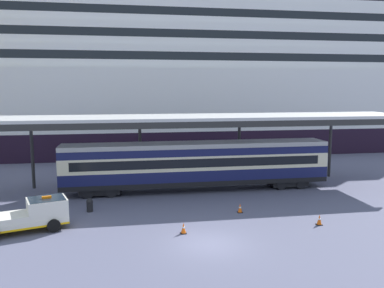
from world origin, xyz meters
name	(u,v)px	position (x,y,z in m)	size (l,w,h in m)	color
ground_plane	(210,244)	(0.00, 0.00, 0.00)	(400.00, 400.00, 0.00)	#54566F
cruise_ship	(25,77)	(-18.61, 41.89, 10.24)	(138.34, 29.35, 32.20)	black
platform_canopy	(196,119)	(1.46, 12.24, 6.08)	(36.88, 5.98, 6.32)	silver
train_carriage	(197,164)	(1.46, 11.83, 2.31)	(22.33, 2.81, 4.11)	black
service_truck	(31,214)	(-10.29, 4.06, 0.99)	(5.57, 3.47, 2.02)	silver
traffic_cone_near	(240,208)	(3.32, 5.23, 0.32)	(0.36, 0.36, 0.65)	black
traffic_cone_mid	(319,220)	(7.57, 1.89, 0.33)	(0.36, 0.36, 0.68)	black
traffic_cone_far	(183,228)	(-1.19, 1.87, 0.33)	(0.36, 0.36, 0.67)	black
quay_bollard	(90,205)	(-7.07, 7.24, 0.52)	(0.48, 0.48, 0.96)	black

